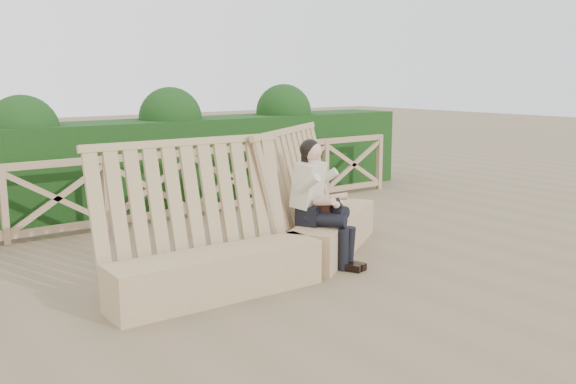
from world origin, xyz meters
TOP-DOWN VIEW (x-y plane):
  - ground at (0.00, 0.00)m, footprint 60.00×60.00m
  - bench at (0.07, 0.33)m, footprint 4.38×1.92m
  - woman at (0.62, 0.24)m, footprint 0.61×0.96m
  - guardrail at (0.00, 3.50)m, footprint 10.10×0.09m
  - hedge at (0.00, 4.70)m, footprint 12.00×1.20m

SIDE VIEW (x-z plane):
  - ground at x=0.00m, z-range 0.00..0.00m
  - bench at x=0.07m, z-range -0.40..1.22m
  - guardrail at x=0.00m, z-range 0.00..1.10m
  - hedge at x=0.00m, z-range 0.00..1.50m
  - woman at x=0.62m, z-range 0.05..1.57m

